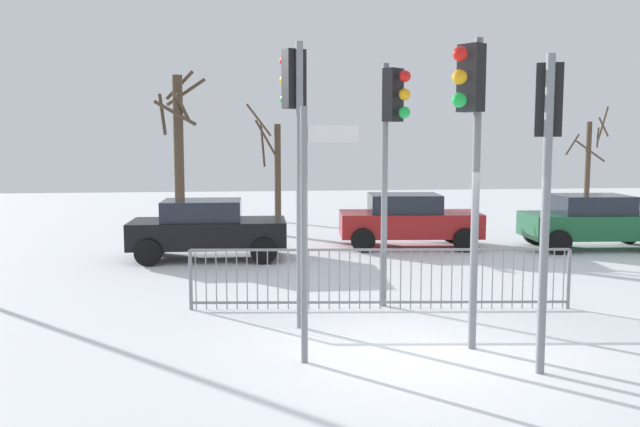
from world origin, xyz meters
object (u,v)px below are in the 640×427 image
traffic_light_rear_left (295,121)px  traffic_light_foreground_left (547,142)px  direction_sign_post (308,222)px  bare_tree_centre (275,167)px  car_green_trailing (594,221)px  bare_tree_left (178,143)px  traffic_light_rear_right (392,130)px  car_red_far (408,219)px  car_black_mid (207,228)px  bare_tree_right (589,160)px  traffic_light_mid_right (471,123)px

traffic_light_rear_left → traffic_light_foreground_left: (2.96, -2.42, -0.32)m
direction_sign_post → bare_tree_centre: 15.50m
car_green_trailing → bare_tree_left: (-11.69, 7.07, 2.08)m
car_green_trailing → bare_tree_left: 13.82m
traffic_light_foreground_left → bare_tree_centre: bare_tree_centre is taller
traffic_light_rear_right → car_green_trailing: 9.26m
traffic_light_rear_right → car_red_far: traffic_light_rear_right is taller
car_green_trailing → car_red_far: 5.03m
car_black_mid → bare_tree_left: 7.84m
car_green_trailing → car_black_mid: 10.37m
traffic_light_rear_left → bare_tree_right: traffic_light_rear_left is taller
bare_tree_right → traffic_light_rear_left: bearing=-129.6°
bare_tree_left → car_green_trailing: bearing=-31.2°
traffic_light_foreground_left → bare_tree_centre: 16.36m
traffic_light_rear_right → car_black_mid: (-3.45, 5.33, -2.35)m
car_green_trailing → car_red_far: (-4.95, 0.88, 0.00)m
car_green_trailing → traffic_light_rear_right: bearing=-136.5°
traffic_light_foreground_left → bare_tree_left: 17.24m
traffic_light_rear_right → traffic_light_foreground_left: 3.61m
traffic_light_rear_right → bare_tree_right: bare_tree_right is taller
bare_tree_right → car_green_trailing: bearing=-117.3°
car_green_trailing → car_red_far: same height
traffic_light_mid_right → traffic_light_rear_right: bearing=-23.0°
traffic_light_rear_left → bare_tree_centre: (0.37, 13.70, -1.26)m
traffic_light_mid_right → car_red_far: traffic_light_mid_right is taller
traffic_light_mid_right → bare_tree_left: bare_tree_left is taller
car_red_far → bare_tree_centre: bare_tree_centre is taller
car_red_far → bare_tree_right: size_ratio=0.91×
traffic_light_rear_left → car_red_far: traffic_light_rear_left is taller
car_black_mid → car_red_far: (5.41, 1.24, 0.00)m
traffic_light_mid_right → car_black_mid: 9.13m
direction_sign_post → bare_tree_left: bare_tree_left is taller
traffic_light_mid_right → car_black_mid: bearing=-7.9°
bare_tree_left → direction_sign_post: bearing=-78.9°
traffic_light_rear_right → traffic_light_foreground_left: bearing=70.6°
traffic_light_rear_left → bare_tree_right: (13.90, 16.82, -1.14)m
traffic_light_rear_right → traffic_light_mid_right: bearing=62.7°
traffic_light_rear_left → car_black_mid: bearing=79.2°
traffic_light_foreground_left → bare_tree_right: (10.94, 19.24, -0.82)m
direction_sign_post → bare_tree_right: 23.21m
traffic_light_rear_right → direction_sign_post: (-1.72, -2.77, -1.24)m
traffic_light_foreground_left → bare_tree_right: bare_tree_right is taller
traffic_light_rear_left → bare_tree_left: bare_tree_left is taller
direction_sign_post → bare_tree_right: bare_tree_right is taller
traffic_light_foreground_left → bare_tree_left: bearing=133.2°
car_red_far → car_black_mid: bearing=-161.7°
bare_tree_centre → traffic_light_mid_right: bearing=-82.9°
traffic_light_foreground_left → bare_tree_centre: size_ratio=0.94×
car_green_trailing → traffic_light_mid_right: bearing=-123.8°
car_black_mid → bare_tree_right: bare_tree_right is taller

